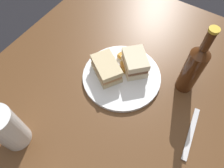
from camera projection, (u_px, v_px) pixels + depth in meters
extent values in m
plane|color=black|center=(107.00, 154.00, 1.36)|extent=(6.00, 6.00, 0.00)
cube|color=brown|center=(105.00, 135.00, 1.04)|extent=(1.28, 0.91, 0.75)
cylinder|color=white|center=(122.00, 76.00, 0.77)|extent=(0.28, 0.28, 0.01)
cube|color=beige|center=(134.00, 66.00, 0.77)|extent=(0.12, 0.12, 0.03)
cube|color=brown|center=(135.00, 63.00, 0.75)|extent=(0.12, 0.12, 0.02)
cube|color=beige|center=(135.00, 59.00, 0.73)|extent=(0.12, 0.12, 0.03)
cube|color=beige|center=(107.00, 72.00, 0.76)|extent=(0.13, 0.14, 0.02)
cube|color=#B27A4C|center=(106.00, 69.00, 0.74)|extent=(0.12, 0.13, 0.02)
cube|color=beige|center=(106.00, 65.00, 0.73)|extent=(0.13, 0.14, 0.02)
cube|color=#B77F33|center=(128.00, 64.00, 0.78)|extent=(0.04, 0.04, 0.02)
cube|color=gold|center=(123.00, 58.00, 0.79)|extent=(0.03, 0.05, 0.02)
cube|color=#B77F33|center=(110.00, 56.00, 0.80)|extent=(0.03, 0.04, 0.01)
cube|color=#B77F33|center=(125.00, 67.00, 0.77)|extent=(0.05, 0.05, 0.02)
cube|color=#AD702D|center=(125.00, 65.00, 0.77)|extent=(0.04, 0.03, 0.02)
cube|color=gold|center=(103.00, 62.00, 0.79)|extent=(0.04, 0.06, 0.01)
cylinder|color=white|center=(7.00, 129.00, 0.59)|extent=(0.08, 0.08, 0.16)
cylinder|color=gold|center=(13.00, 133.00, 0.62)|extent=(0.07, 0.07, 0.09)
cylinder|color=#47230F|center=(191.00, 72.00, 0.68)|extent=(0.06, 0.06, 0.17)
cone|color=#47230F|center=(202.00, 52.00, 0.60)|extent=(0.06, 0.06, 0.02)
cylinder|color=#47230F|center=(208.00, 40.00, 0.56)|extent=(0.03, 0.03, 0.07)
cylinder|color=gold|center=(214.00, 30.00, 0.53)|extent=(0.03, 0.03, 0.01)
cube|color=silver|center=(191.00, 133.00, 0.66)|extent=(0.18, 0.04, 0.01)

